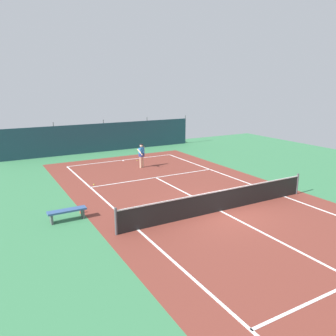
{
  "coord_description": "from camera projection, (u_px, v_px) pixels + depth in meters",
  "views": [
    {
      "loc": [
        -9.1,
        -11.29,
        5.64
      ],
      "look_at": [
        0.1,
        5.05,
        0.9
      ],
      "focal_mm": 35.89,
      "sensor_mm": 36.0,
      "label": 1
    }
  ],
  "objects": [
    {
      "name": "ground_plane",
      "position": [
        220.0,
        211.0,
        15.25
      ],
      "size": [
        36.0,
        36.0,
        0.0
      ],
      "primitive_type": "plane",
      "color": "#387A4C"
    },
    {
      "name": "court_surface",
      "position": [
        220.0,
        211.0,
        15.25
      ],
      "size": [
        11.02,
        26.6,
        0.01
      ],
      "color": "brown",
      "rests_on": "ground"
    },
    {
      "name": "tennis_net",
      "position": [
        221.0,
        201.0,
        15.12
      ],
      "size": [
        10.12,
        0.1,
        1.1
      ],
      "color": "black",
      "rests_on": "ground"
    },
    {
      "name": "back_fence",
      "position": [
        103.0,
        143.0,
        28.89
      ],
      "size": [
        16.3,
        0.98,
        2.7
      ],
      "color": "#1E3D4C",
      "rests_on": "ground"
    },
    {
      "name": "tennis_player",
      "position": [
        142.0,
        154.0,
        22.91
      ],
      "size": [
        0.57,
        0.82,
        1.64
      ],
      "rotation": [
        0.0,
        0.0,
        3.44
      ],
      "color": "#D8AD8C",
      "rests_on": "ground"
    },
    {
      "name": "tennis_ball_near_player",
      "position": [
        94.0,
        185.0,
        19.12
      ],
      "size": [
        0.07,
        0.07,
        0.07
      ],
      "primitive_type": "sphere",
      "color": "#CCDB33",
      "rests_on": "ground"
    },
    {
      "name": "tennis_ball_midcourt",
      "position": [
        137.0,
        160.0,
        25.2
      ],
      "size": [
        0.07,
        0.07,
        0.07
      ],
      "primitive_type": "sphere",
      "color": "#CCDB33",
      "rests_on": "ground"
    },
    {
      "name": "tennis_ball_by_sideline",
      "position": [
        178.0,
        202.0,
        16.28
      ],
      "size": [
        0.07,
        0.07,
        0.07
      ],
      "primitive_type": "sphere",
      "color": "#CCDB33",
      "rests_on": "ground"
    },
    {
      "name": "parked_car",
      "position": [
        64.0,
        140.0,
        29.14
      ],
      "size": [
        2.23,
        4.31,
        1.68
      ],
      "rotation": [
        0.0,
        0.0,
        3.08
      ],
      "color": "silver",
      "rests_on": "ground"
    },
    {
      "name": "courtside_bench",
      "position": [
        67.0,
        212.0,
        14.12
      ],
      "size": [
        1.6,
        0.4,
        0.49
      ],
      "color": "#335184",
      "rests_on": "ground"
    },
    {
      "name": "water_bottle",
      "position": [
        81.0,
        211.0,
        14.97
      ],
      "size": [
        0.08,
        0.08,
        0.24
      ],
      "primitive_type": "cylinder",
      "color": "#D84C38",
      "rests_on": "ground"
    }
  ]
}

